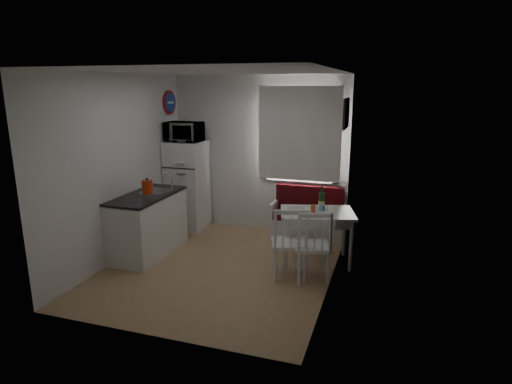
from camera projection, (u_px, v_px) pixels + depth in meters
floor at (221, 267)px, 5.88m from camera, size 3.00×3.50×0.02m
ceiling at (216, 71)px, 5.25m from camera, size 3.00×3.50×0.02m
wall_back at (259, 154)px, 7.18m from camera, size 3.00×0.02×2.60m
wall_front at (145, 211)px, 3.95m from camera, size 3.00×0.02×2.60m
wall_left at (120, 168)px, 6.01m from camera, size 0.02×3.50×2.60m
wall_right at (334, 182)px, 5.12m from camera, size 0.02×3.50×2.60m
window at (300, 137)px, 6.87m from camera, size 1.22×0.06×1.47m
curtain at (299, 134)px, 6.79m from camera, size 1.35×0.02×1.50m
kitchen_counter at (149, 224)px, 6.27m from camera, size 0.62×1.32×1.16m
wall_sign at (170, 102)px, 7.14m from camera, size 0.03×0.40×0.40m
picture_frame at (346, 113)px, 5.96m from camera, size 0.04×0.52×0.42m
bench at (307, 222)px, 6.94m from camera, size 1.17×0.45×0.84m
dining_table at (317, 217)px, 5.89m from camera, size 1.14×0.93×0.75m
chair_left at (288, 236)px, 5.36m from camera, size 0.56×0.55×0.52m
chair_right at (310, 239)px, 5.28m from camera, size 0.56×0.56×0.51m
fridge at (187, 185)px, 7.34m from camera, size 0.61×0.61×1.52m
microwave at (184, 132)px, 7.07m from camera, size 0.59×0.40×0.32m
kettle at (147, 187)px, 6.08m from camera, size 0.18×0.18×0.24m
wine_bottle at (322, 198)px, 5.91m from camera, size 0.09×0.09×0.35m
drinking_glass_orange at (313, 209)px, 5.83m from camera, size 0.06×0.06×0.10m
drinking_glass_blue at (321, 207)px, 5.89m from camera, size 0.06×0.06×0.10m
plate at (296, 209)px, 5.97m from camera, size 0.22×0.22×0.02m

